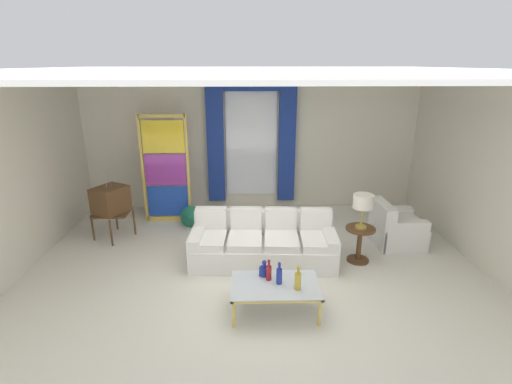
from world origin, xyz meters
name	(u,v)px	position (x,y,z in m)	size (l,w,h in m)	color
ground_plane	(255,274)	(0.00, 0.00, 0.00)	(16.00, 16.00, 0.00)	silver
wall_rear	(251,141)	(0.00, 3.06, 1.50)	(8.00, 0.12, 3.00)	silver
wall_left	(19,173)	(-3.66, 0.60, 1.50)	(0.12, 7.00, 3.00)	silver
wall_right	(481,170)	(3.66, 0.60, 1.50)	(0.12, 7.00, 3.00)	silver
ceiling_slab	(253,70)	(0.00, 0.80, 3.02)	(8.00, 7.60, 0.04)	white
curtained_window	(251,131)	(0.00, 2.89, 1.74)	(2.00, 0.17, 2.70)	white
couch_white_long	(263,243)	(0.15, 0.46, 0.31)	(2.38, 1.03, 0.86)	white
coffee_table	(275,287)	(0.24, -0.94, 0.37)	(1.14, 0.70, 0.41)	silver
bottle_blue_decanter	(298,280)	(0.52, -1.06, 0.54)	(0.08, 0.08, 0.33)	gold
bottle_crystal_tall	(279,275)	(0.29, -0.92, 0.53)	(0.08, 0.08, 0.31)	navy
bottle_amber_squat	(264,270)	(0.11, -0.71, 0.49)	(0.14, 0.14, 0.23)	navy
bottle_ruby_flask	(269,272)	(0.16, -0.83, 0.53)	(0.07, 0.07, 0.30)	maroon
vintage_tv	(111,201)	(-2.61, 1.41, 0.73)	(0.73, 0.76, 1.35)	brown
armchair_white	(394,229)	(2.54, 0.98, 0.29)	(0.85, 0.84, 0.80)	white
stained_glass_divider	(166,172)	(-1.73, 2.18, 1.06)	(0.95, 0.05, 2.20)	gold
peacock_figurine	(190,218)	(-1.23, 1.78, 0.22)	(0.44, 0.60, 0.50)	beige
round_side_table	(359,241)	(1.73, 0.38, 0.36)	(0.48, 0.48, 0.59)	brown
table_lamp_brass	(363,203)	(1.73, 0.38, 1.03)	(0.32, 0.32, 0.57)	#B29338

